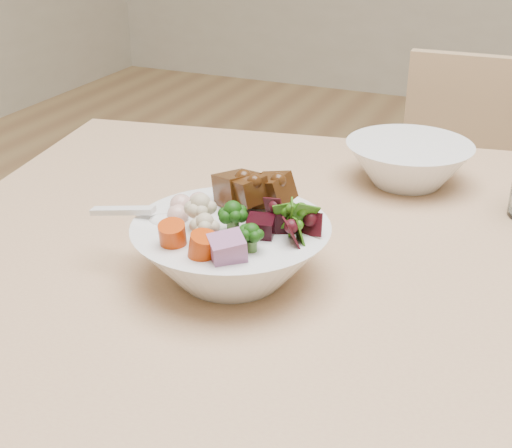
{
  "coord_description": "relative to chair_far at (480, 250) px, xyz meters",
  "views": [
    {
      "loc": [
        0.01,
        -0.77,
        1.06
      ],
      "look_at": [
        -0.24,
        -0.19,
        0.75
      ],
      "focal_mm": 50.0,
      "sensor_mm": 36.0,
      "label": 1
    }
  ],
  "objects": [
    {
      "name": "chair_far",
      "position": [
        0.0,
        0.0,
        0.0
      ],
      "size": [
        0.37,
        0.37,
        0.77
      ],
      "rotation": [
        0.0,
        0.0,
        0.04
      ],
      "color": "tan",
      "rests_on": "ground"
    },
    {
      "name": "soup_spoon",
      "position": [
        -0.27,
        -0.68,
        0.31
      ],
      "size": [
        0.11,
        0.03,
        0.02
      ],
      "rotation": [
        0.0,
        0.0,
        0.09
      ],
      "color": "white",
      "rests_on": "food_bowl"
    },
    {
      "name": "side_bowl",
      "position": [
        -0.08,
        -0.34,
        0.28
      ],
      "size": [
        0.17,
        0.17,
        0.06
      ],
      "primitive_type": null,
      "color": "white",
      "rests_on": "dining_table"
    },
    {
      "name": "food_bowl",
      "position": [
        -0.19,
        -0.67,
        0.29
      ],
      "size": [
        0.2,
        0.2,
        0.11
      ],
      "color": "white",
      "rests_on": "dining_table"
    }
  ]
}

